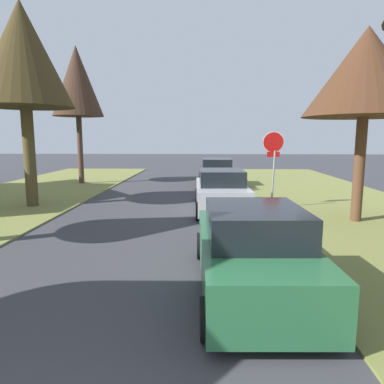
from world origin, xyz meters
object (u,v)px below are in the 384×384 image
object	(u,v)px
parked_sedan_silver	(221,192)
stop_sign_far	(273,153)
street_tree_left_mid_b	(22,55)
street_tree_right_mid_b	(366,73)
street_tree_left_far	(77,82)
parked_sedan_black	(216,173)
parked_sedan_green	(252,252)

from	to	relation	value
parked_sedan_silver	stop_sign_far	bearing A→B (deg)	12.29
stop_sign_far	street_tree_left_mid_b	size ratio (longest dim) A/B	0.38
street_tree_right_mid_b	street_tree_left_far	world-z (taller)	street_tree_left_far
stop_sign_far	street_tree_right_mid_b	distance (m)	4.10
street_tree_right_mid_b	parked_sedan_silver	distance (m)	6.18
street_tree_right_mid_b	parked_sedan_black	distance (m)	10.64
street_tree_left_far	parked_sedan_green	bearing A→B (deg)	-60.50
street_tree_left_far	parked_sedan_green	world-z (taller)	street_tree_left_far
street_tree_right_mid_b	parked_sedan_black	size ratio (longest dim) A/B	1.36
street_tree_right_mid_b	street_tree_left_far	size ratio (longest dim) A/B	0.77
street_tree_right_mid_b	street_tree_left_mid_b	xyz separation A→B (m)	(-11.91, 2.15, 1.09)
parked_sedan_green	parked_sedan_silver	size ratio (longest dim) A/B	1.00
street_tree_right_mid_b	parked_sedan_black	bearing A→B (deg)	116.06
street_tree_left_far	parked_sedan_black	xyz separation A→B (m)	(8.09, -0.43, -5.23)
street_tree_left_far	parked_sedan_silver	distance (m)	12.22
street_tree_left_mid_b	parked_sedan_black	size ratio (longest dim) A/B	1.75
street_tree_left_mid_b	street_tree_left_far	xyz separation A→B (m)	(-0.51, 7.13, 0.12)
street_tree_left_mid_b	parked_sedan_silver	distance (m)	9.12
stop_sign_far	parked_sedan_silver	xyz separation A→B (m)	(-2.01, -0.44, -1.45)
parked_sedan_black	stop_sign_far	bearing A→B (deg)	-73.56
parked_sedan_silver	street_tree_left_far	bearing A→B (deg)	136.83
street_tree_left_mid_b	street_tree_left_far	bearing A→B (deg)	94.11
street_tree_left_mid_b	parked_sedan_black	bearing A→B (deg)	41.51
street_tree_left_mid_b	parked_sedan_green	distance (m)	11.99
parked_sedan_green	street_tree_left_far	bearing A→B (deg)	119.50
street_tree_right_mid_b	parked_sedan_green	distance (m)	7.89
street_tree_left_far	parked_sedan_silver	world-z (taller)	street_tree_left_far
street_tree_left_far	parked_sedan_silver	bearing A→B (deg)	-43.17
parked_sedan_black	street_tree_right_mid_b	bearing A→B (deg)	-63.94
street_tree_right_mid_b	parked_sedan_green	size ratio (longest dim) A/B	1.36
parked_sedan_green	parked_sedan_black	world-z (taller)	same
stop_sign_far	parked_sedan_silver	size ratio (longest dim) A/B	0.66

